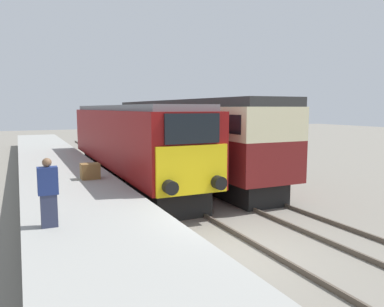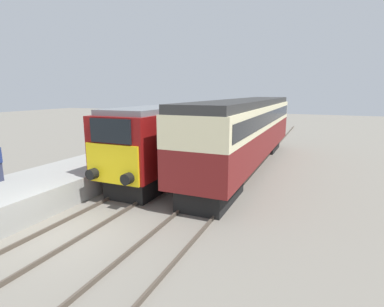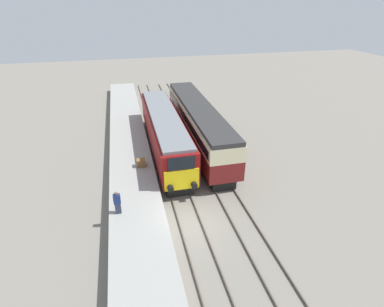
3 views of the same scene
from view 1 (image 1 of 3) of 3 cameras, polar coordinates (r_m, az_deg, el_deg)
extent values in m
plane|color=slate|center=(10.20, 6.51, -14.76)|extent=(120.00, 120.00, 0.00)
cube|color=gray|center=(16.47, -18.67, -4.77)|extent=(3.50, 50.00, 1.04)
cube|color=#4C4238|center=(14.22, -6.71, -8.14)|extent=(0.07, 60.00, 0.14)
cube|color=#4C4238|center=(14.72, -1.35, -7.58)|extent=(0.07, 60.00, 0.14)
cube|color=#4C4238|center=(15.59, 5.33, -6.78)|extent=(0.07, 60.00, 0.14)
cube|color=#4C4238|center=(16.34, 9.70, -6.20)|extent=(0.07, 60.00, 0.14)
cube|color=black|center=(14.48, -4.21, -6.08)|extent=(2.03, 4.00, 1.00)
cube|color=black|center=(24.40, -12.97, -0.89)|extent=(2.03, 4.00, 1.00)
cube|color=maroon|center=(19.15, -9.83, 2.55)|extent=(2.70, 15.47, 2.65)
cube|color=yellow|center=(11.93, 0.08, -2.55)|extent=(2.48, 0.10, 1.59)
cube|color=black|center=(11.79, 0.08, 3.83)|extent=(1.89, 0.10, 0.95)
cube|color=slate|center=(19.09, -9.92, 6.87)|extent=(2.38, 14.85, 0.24)
cylinder|color=black|center=(11.50, -3.33, -5.18)|extent=(0.44, 0.35, 0.44)
cylinder|color=black|center=(12.21, 4.13, -4.46)|extent=(0.44, 0.35, 0.44)
cube|color=black|center=(15.74, 7.88, -5.17)|extent=(1.89, 3.60, 0.95)
cube|color=black|center=(27.00, -6.71, -0.07)|extent=(1.89, 3.60, 0.95)
cube|color=maroon|center=(21.03, -1.37, 1.47)|extent=(2.70, 16.95, 1.60)
cube|color=beige|center=(20.94, -1.38, 5.37)|extent=(2.71, 16.95, 1.26)
cube|color=black|center=(20.94, -1.38, 5.37)|extent=(2.75, 16.27, 0.69)
cube|color=#2D2D2D|center=(20.94, -1.39, 7.58)|extent=(2.48, 16.95, 0.36)
cube|color=#2D334C|center=(9.30, -20.95, -8.13)|extent=(0.36, 0.24, 0.76)
cube|color=navy|center=(9.15, -21.14, -3.89)|extent=(0.44, 0.26, 0.64)
sphere|color=brown|center=(9.08, -21.25, -1.28)|extent=(0.21, 0.21, 0.21)
cube|color=brown|center=(14.98, -15.26, -2.61)|extent=(0.70, 0.56, 0.60)
camera|label=2|loc=(12.57, 59.36, 7.42)|focal=28.00mm
camera|label=3|loc=(11.68, 146.60, 48.24)|focal=28.00mm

